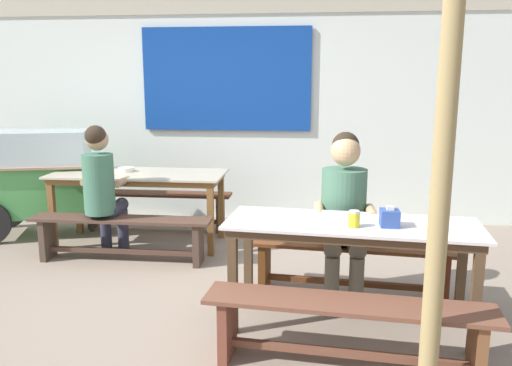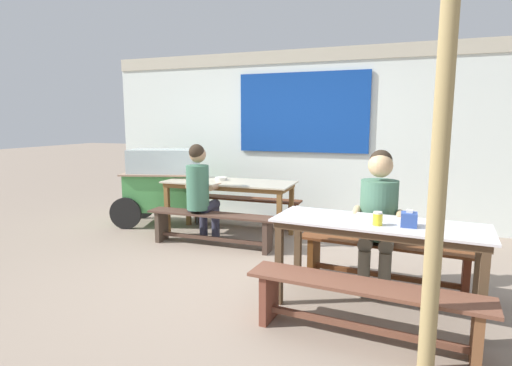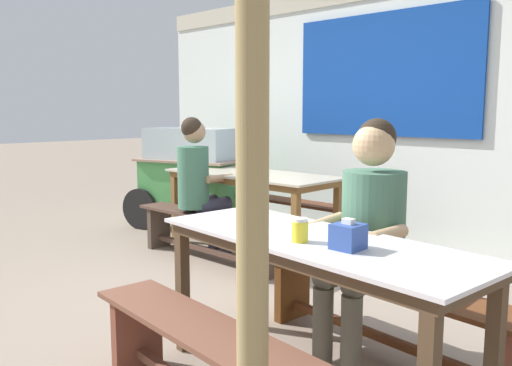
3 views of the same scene
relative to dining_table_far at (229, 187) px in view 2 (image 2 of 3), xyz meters
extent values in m
plane|color=gray|center=(0.84, -1.29, -0.68)|extent=(40.00, 40.00, 0.00)
cube|color=silver|center=(0.84, 1.21, 0.55)|extent=(6.84, 0.12, 2.46)
cube|color=#123C94|center=(0.74, 1.12, 1.03)|extent=(2.02, 0.03, 1.21)
cube|color=#BAB29D|center=(0.84, 1.23, 1.88)|extent=(6.84, 0.20, 0.20)
cube|color=#BDB399|center=(0.00, 0.00, 0.07)|extent=(1.79, 0.72, 0.02)
cube|color=brown|center=(0.00, 0.00, 0.03)|extent=(1.71, 0.66, 0.06)
cube|color=brown|center=(0.81, 0.30, -0.34)|extent=(0.06, 0.06, 0.68)
cube|color=brown|center=(0.81, -0.29, -0.34)|extent=(0.06, 0.06, 0.68)
cube|color=brown|center=(-0.81, 0.29, -0.34)|extent=(0.06, 0.06, 0.68)
cube|color=brown|center=(-0.81, -0.30, -0.34)|extent=(0.06, 0.06, 0.68)
cube|color=silver|center=(2.07, -1.66, 0.07)|extent=(1.75, 0.76, 0.02)
cube|color=#4F3A26|center=(2.07, -1.66, 0.03)|extent=(1.67, 0.69, 0.06)
cube|color=#4F3A26|center=(2.86, -1.49, -0.34)|extent=(0.07, 0.07, 0.68)
cube|color=#4F3A26|center=(2.82, -1.98, -0.34)|extent=(0.07, 0.07, 0.68)
cube|color=#4F3A26|center=(1.32, -1.35, -0.34)|extent=(0.07, 0.07, 0.68)
cube|color=#4F3A26|center=(1.28, -1.84, -0.34)|extent=(0.07, 0.07, 0.68)
cube|color=#582E1B|center=(0.00, 0.56, -0.27)|extent=(1.75, 0.29, 0.03)
cube|color=#53301F|center=(0.75, 0.56, -0.48)|extent=(0.06, 0.24, 0.40)
cube|color=brown|center=(-0.76, 0.55, -0.48)|extent=(0.06, 0.24, 0.40)
cube|color=#582E1B|center=(0.00, 0.56, -0.58)|extent=(1.47, 0.05, 0.04)
cube|color=#4E362B|center=(0.00, -0.56, -0.27)|extent=(1.73, 0.29, 0.03)
cube|color=#48352C|center=(0.75, -0.55, -0.48)|extent=(0.06, 0.24, 0.40)
cube|color=#493A2E|center=(-0.74, -0.56, -0.48)|extent=(0.06, 0.24, 0.40)
cube|color=#4E362B|center=(0.00, -0.56, -0.58)|extent=(1.44, 0.05, 0.04)
cube|color=brown|center=(2.12, -1.11, -0.27)|extent=(1.67, 0.46, 0.03)
cube|color=maroon|center=(2.82, -1.17, -0.48)|extent=(0.08, 0.27, 0.40)
cube|color=#5C3213|center=(1.42, -1.04, -0.48)|extent=(0.08, 0.27, 0.40)
cube|color=brown|center=(2.12, -1.11, -0.58)|extent=(1.37, 0.17, 0.04)
cube|color=brown|center=(2.02, -2.22, -0.27)|extent=(1.72, 0.46, 0.03)
cube|color=brown|center=(2.75, -2.28, -0.48)|extent=(0.08, 0.27, 0.40)
cube|color=brown|center=(1.29, -2.15, -0.48)|extent=(0.08, 0.27, 0.40)
cube|color=brown|center=(2.02, -2.22, -0.58)|extent=(1.42, 0.17, 0.04)
cube|color=#4A9D50|center=(-1.18, 0.23, -0.18)|extent=(1.23, 0.89, 0.55)
cube|color=silver|center=(-1.18, 0.23, 0.29)|extent=(1.11, 0.80, 0.38)
cube|color=#9F7E67|center=(-1.18, 0.23, 0.11)|extent=(1.33, 0.99, 0.02)
cylinder|color=black|center=(-1.75, 0.41, -0.45)|extent=(0.47, 0.18, 0.47)
cylinder|color=black|center=(-1.57, -0.23, -0.45)|extent=(0.47, 0.18, 0.47)
cylinder|color=#333333|center=(-0.70, 0.36, -0.57)|extent=(0.05, 0.05, 0.23)
cylinder|color=#3F3F3F|center=(-0.47, 0.43, -0.01)|extent=(0.20, 0.59, 0.04)
cylinder|color=#323447|center=(-0.11, -0.23, -0.47)|extent=(0.11, 0.11, 0.43)
cylinder|color=#323447|center=(-0.29, -0.23, -0.47)|extent=(0.11, 0.11, 0.43)
cylinder|color=#323447|center=(-0.10, -0.39, -0.21)|extent=(0.14, 0.37, 0.13)
cylinder|color=#323447|center=(-0.28, -0.40, -0.21)|extent=(0.14, 0.37, 0.13)
cylinder|color=#3F7158|center=(-0.19, -0.56, 0.07)|extent=(0.29, 0.29, 0.56)
sphere|color=tan|center=(-0.19, -0.54, 0.48)|extent=(0.21, 0.21, 0.21)
sphere|color=#2D2319|center=(-0.19, -0.57, 0.52)|extent=(0.19, 0.19, 0.19)
cylinder|color=tan|center=(-0.03, -0.37, 0.05)|extent=(0.08, 0.30, 0.08)
cylinder|color=tan|center=(-0.36, -0.38, 0.05)|extent=(0.08, 0.31, 0.10)
cylinder|color=#6D6757|center=(1.96, -1.43, -0.47)|extent=(0.11, 0.11, 0.43)
cylinder|color=#6D6757|center=(2.14, -1.43, -0.47)|extent=(0.11, 0.11, 0.43)
cylinder|color=#6D6757|center=(1.96, -1.27, -0.21)|extent=(0.13, 0.37, 0.13)
cylinder|color=#6D6757|center=(2.14, -1.26, -0.21)|extent=(0.13, 0.37, 0.13)
cylinder|color=#457159|center=(2.04, -1.10, 0.06)|extent=(0.35, 0.35, 0.56)
sphere|color=tan|center=(2.04, -1.12, 0.49)|extent=(0.23, 0.23, 0.23)
sphere|color=#2D2319|center=(2.04, -1.09, 0.53)|extent=(0.21, 0.21, 0.21)
cylinder|color=tan|center=(1.85, -1.28, 0.05)|extent=(0.07, 0.30, 0.09)
cylinder|color=tan|center=(2.24, -1.28, 0.05)|extent=(0.07, 0.30, 0.08)
cube|color=#2F4C9A|center=(2.31, -1.73, 0.13)|extent=(0.12, 0.13, 0.11)
cube|color=white|center=(2.31, -1.73, 0.20)|extent=(0.05, 0.04, 0.02)
cylinder|color=yellow|center=(2.07, -1.77, 0.12)|extent=(0.08, 0.08, 0.09)
cylinder|color=white|center=(2.07, -1.77, 0.18)|extent=(0.07, 0.07, 0.02)
cylinder|color=silver|center=(-0.15, 0.06, 0.10)|extent=(0.17, 0.17, 0.04)
cylinder|color=#9F8856|center=(2.44, -2.46, 0.52)|extent=(0.10, 0.10, 2.41)
camera|label=1|loc=(1.80, -5.10, 1.03)|focal=36.37mm
camera|label=2|loc=(2.24, -5.07, 0.90)|focal=28.54mm
camera|label=3|loc=(3.59, -3.63, 0.67)|focal=37.47mm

